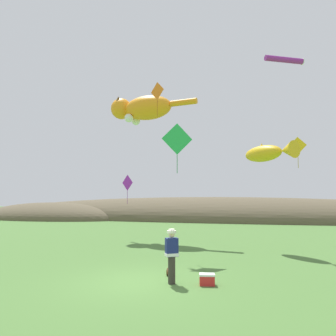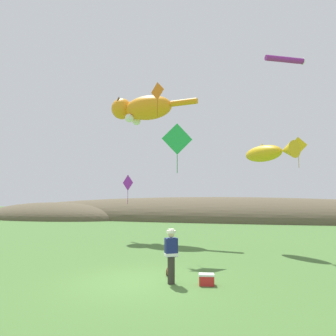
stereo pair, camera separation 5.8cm
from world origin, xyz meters
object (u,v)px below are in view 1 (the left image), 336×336
Objects in this scene: festival_attendant at (172,254)px; kite_diamond_green at (177,139)px; picnic_cooler at (207,279)px; kite_diamond_orange at (157,91)px; kite_spool at (169,272)px; kite_fish_windsock at (268,153)px; kite_diamond_violet at (127,183)px; kite_diamond_gold at (298,146)px; kite_giant_cat at (142,109)px; kite_tube_streamer at (285,60)px.

kite_diamond_green is (-0.82, 4.74, 4.65)m from festival_attendant.
kite_diamond_orange is (-3.29, 5.76, 8.27)m from picnic_cooler.
kite_fish_windsock reaches higher than kite_spool.
kite_diamond_violet is 11.51m from kite_diamond_gold.
kite_diamond_violet is 1.05× the size of kite_diamond_orange.
kite_giant_cat is 3.35× the size of kite_diamond_violet.
kite_fish_windsock reaches higher than kite_diamond_violet.
picnic_cooler is at bearing -108.24° from kite_fish_windsock.
kite_diamond_violet is at bearing -176.35° from kite_tube_streamer.
kite_spool is 0.04× the size of kite_giant_cat.
festival_attendant is 0.58× the size of kite_fish_windsock.
picnic_cooler is 14.04m from kite_diamond_gold.
kite_diamond_green reaches higher than kite_fish_windsock.
festival_attendant is at bearing -115.53° from kite_fish_windsock.
kite_tube_streamer reaches higher than kite_giant_cat.
kite_diamond_orange is at bearing -52.02° from kite_diamond_violet.
kite_diamond_green reaches higher than festival_attendant.
kite_diamond_orange is at bearing -142.17° from kite_diamond_gold.
kite_diamond_orange is at bearing 139.49° from kite_diamond_green.
kite_diamond_orange reaches higher than picnic_cooler.
kite_giant_cat is 2.58× the size of kite_tube_streamer.
festival_attendant is 6.49× the size of kite_spool.
kite_fish_windsock is (8.35, -3.69, -3.90)m from kite_giant_cat.
kite_diamond_orange reaches higher than kite_spool.
kite_diamond_green is 9.78m from kite_diamond_gold.
picnic_cooler is 10.60m from kite_diamond_orange.
festival_attendant reaches higher than kite_spool.
kite_tube_streamer is (1.35, 3.13, 6.31)m from kite_fish_windsock.
kite_diamond_violet is (-8.93, 2.48, -1.46)m from kite_fish_windsock.
festival_attendant is 15.75m from kite_tube_streamer.
picnic_cooler is 12.33m from kite_diamond_violet.
kite_spool is (-0.33, 0.99, -0.82)m from festival_attendant.
kite_diamond_green reaches higher than kite_diamond_violet.
kite_tube_streamer is at bearing 33.95° from kite_diamond_orange.
kite_spool is at bearing -118.62° from kite_tube_streamer.
kite_giant_cat is at bearing 113.06° from festival_attendant.
kite_diamond_orange is at bearing -146.05° from kite_tube_streamer.
kite_tube_streamer reaches higher than kite_diamond_gold.
kite_diamond_violet is at bearing 119.22° from kite_spool.
picnic_cooler is at bearing -56.64° from kite_diamond_violet.
kite_spool is 0.13× the size of kite_diamond_gold.
kite_spool is 15.78m from kite_tube_streamer.
kite_tube_streamer is at bearing 3.65° from kite_diamond_violet.
kite_spool is at bearing -121.00° from kite_fish_windsock.
kite_tube_streamer reaches higher than kite_diamond_violet.
kite_tube_streamer is 1.04× the size of kite_diamond_green.
picnic_cooler is 0.22× the size of kite_diamond_green.
kite_tube_streamer is 9.05m from kite_diamond_orange.
picnic_cooler is 0.26× the size of kite_diamond_gold.
kite_giant_cat reaches higher than kite_diamond_orange.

